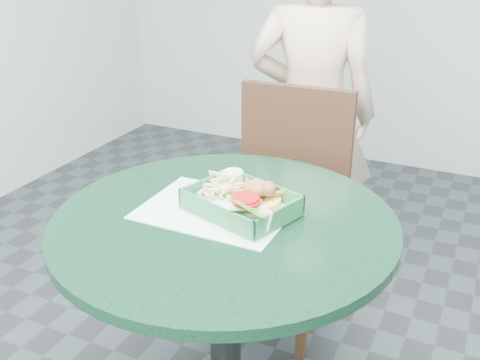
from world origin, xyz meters
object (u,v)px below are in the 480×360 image
at_px(diner_person, 311,113).
at_px(dining_chair, 284,191).
at_px(sauce_ramekin, 219,184).
at_px(crab_sandwich, 254,197).
at_px(food_basket, 241,213).
at_px(cafe_table, 225,277).

bearing_deg(diner_person, dining_chair, 78.42).
bearing_deg(sauce_ramekin, dining_chair, 90.89).
bearing_deg(crab_sandwich, diner_person, 98.94).
xyz_separation_m(food_basket, crab_sandwich, (0.02, 0.04, 0.03)).
height_order(cafe_table, sauce_ramekin, sauce_ramekin).
bearing_deg(food_basket, diner_person, 97.32).
bearing_deg(sauce_ramekin, diner_person, 91.13).
relative_size(diner_person, food_basket, 5.44).
bearing_deg(crab_sandwich, food_basket, -116.34).
height_order(cafe_table, food_basket, food_basket).
relative_size(dining_chair, food_basket, 3.32).
distance_m(dining_chair, sauce_ramekin, 0.63).
bearing_deg(crab_sandwich, sauce_ramekin, 163.45).
bearing_deg(dining_chair, food_basket, -82.20).
bearing_deg(cafe_table, crab_sandwich, 62.47).
distance_m(cafe_table, dining_chair, 0.70).
xyz_separation_m(cafe_table, food_basket, (0.03, 0.05, 0.19)).
distance_m(cafe_table, diner_person, 1.04).
relative_size(food_basket, crab_sandwich, 2.13).
bearing_deg(cafe_table, dining_chair, 97.28).
bearing_deg(sauce_ramekin, cafe_table, -58.47).
distance_m(dining_chair, crab_sandwich, 0.67).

